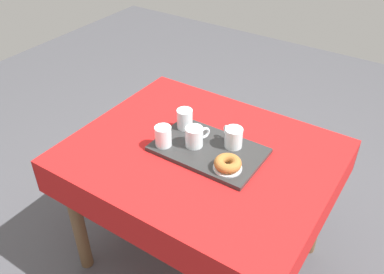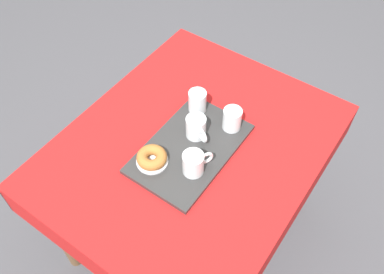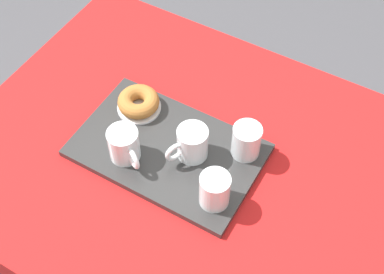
{
  "view_description": "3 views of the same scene",
  "coord_description": "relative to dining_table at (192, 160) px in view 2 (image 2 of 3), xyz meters",
  "views": [
    {
      "loc": [
        0.74,
        -1.2,
        1.82
      ],
      "look_at": [
        -0.04,
        -0.01,
        0.78
      ],
      "focal_mm": 38.18,
      "sensor_mm": 36.0,
      "label": 1
    },
    {
      "loc": [
        0.8,
        0.56,
        1.98
      ],
      "look_at": [
        0.01,
        0.01,
        0.77
      ],
      "focal_mm": 38.51,
      "sensor_mm": 36.0,
      "label": 2
    },
    {
      "loc": [
        -0.42,
        0.67,
        1.84
      ],
      "look_at": [
        -0.02,
        -0.03,
        0.76
      ],
      "focal_mm": 49.57,
      "sensor_mm": 36.0,
      "label": 3
    }
  ],
  "objects": [
    {
      "name": "ground_plane",
      "position": [
        0.0,
        0.0,
        -0.61
      ],
      "size": [
        6.0,
        6.0,
        0.0
      ],
      "primitive_type": "plane",
      "color": "#47474C"
    },
    {
      "name": "sugar_donut_left",
      "position": [
        0.16,
        -0.06,
        0.16
      ],
      "size": [
        0.11,
        0.11,
        0.04
      ],
      "primitive_type": "torus",
      "color": "#A3662D",
      "rests_on": "donut_plate_left"
    },
    {
      "name": "water_glass_near",
      "position": [
        -0.15,
        0.09,
        0.17
      ],
      "size": [
        0.07,
        0.07,
        0.09
      ],
      "color": "white",
      "rests_on": "serving_tray"
    },
    {
      "name": "dining_table",
      "position": [
        0.0,
        0.0,
        0.0
      ],
      "size": [
        1.13,
        0.92,
        0.72
      ],
      "color": "red",
      "rests_on": "ground"
    },
    {
      "name": "tea_mug_right",
      "position": [
        -0.03,
        -0.0,
        0.17
      ],
      "size": [
        0.08,
        0.11,
        0.09
      ],
      "color": "white",
      "rests_on": "serving_tray"
    },
    {
      "name": "tea_mug_left",
      "position": [
        0.11,
        0.08,
        0.17
      ],
      "size": [
        0.11,
        0.08,
        0.09
      ],
      "color": "white",
      "rests_on": "serving_tray"
    },
    {
      "name": "water_glass_far",
      "position": [
        -0.15,
        -0.08,
        0.17
      ],
      "size": [
        0.07,
        0.07,
        0.09
      ],
      "color": "white",
      "rests_on": "serving_tray"
    },
    {
      "name": "donut_plate_left",
      "position": [
        0.16,
        -0.06,
        0.13
      ],
      "size": [
        0.12,
        0.12,
        0.01
      ],
      "primitive_type": "cylinder",
      "color": "silver",
      "rests_on": "serving_tray"
    },
    {
      "name": "serving_tray",
      "position": [
        0.03,
        0.01,
        0.12
      ],
      "size": [
        0.47,
        0.3,
        0.02
      ],
      "primitive_type": "cube",
      "color": "#2D2D2D",
      "rests_on": "dining_table"
    }
  ]
}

